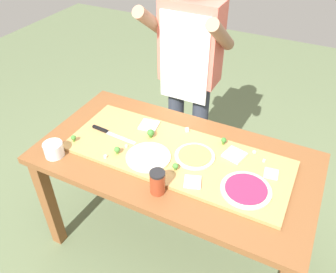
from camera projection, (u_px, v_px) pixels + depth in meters
name	position (u px, v px, depth m)	size (l,w,h in m)	color
ground_plane	(174.00, 240.00, 2.42)	(8.00, 8.00, 0.00)	#60704C
prep_table	(175.00, 170.00, 1.99)	(1.57, 0.82, 0.80)	brown
cutting_board	(177.00, 155.00, 1.92)	(1.26, 0.49, 0.02)	tan
chefs_knife	(108.00, 132.00, 2.05)	(0.31, 0.04, 0.02)	#B7BABF
pizza_whole_pesto_green	(195.00, 156.00, 1.88)	(0.22, 0.22, 0.02)	beige
pizza_whole_white_garlic	(148.00, 157.00, 1.87)	(0.25, 0.25, 0.02)	beige
pizza_whole_beet_magenta	(246.00, 189.00, 1.68)	(0.25, 0.25, 0.02)	beige
pizza_slice_far_right	(234.00, 155.00, 1.89)	(0.11, 0.11, 0.01)	silver
pizza_slice_near_left	(271.00, 174.00, 1.77)	(0.07, 0.07, 0.01)	silver
pizza_slice_center	(149.00, 125.00, 2.10)	(0.11, 0.11, 0.01)	silver
pizza_slice_far_left	(193.00, 182.00, 1.73)	(0.09, 0.09, 0.01)	silver
broccoli_floret_front_left	(224.00, 140.00, 1.95)	(0.03, 0.03, 0.04)	#3F7220
broccoli_floret_back_left	(151.00, 133.00, 2.00)	(0.04, 0.04, 0.05)	#3F7220
broccoli_floret_front_mid	(175.00, 166.00, 1.79)	(0.03, 0.03, 0.04)	#487A23
broccoli_floret_front_right	(117.00, 150.00, 1.89)	(0.03, 0.03, 0.04)	#487A23
broccoli_floret_center_left	(73.00, 138.00, 1.98)	(0.03, 0.03, 0.04)	#487A23
cheese_crumble_a	(187.00, 130.00, 2.06)	(0.02, 0.02, 0.02)	white
cheese_crumble_b	(254.00, 152.00, 1.91)	(0.01, 0.01, 0.01)	white
cheese_crumble_c	(126.00, 146.00, 1.95)	(0.01, 0.01, 0.01)	silver
cheese_crumble_d	(105.00, 157.00, 1.87)	(0.01, 0.01, 0.01)	white
cheese_crumble_e	(264.00, 161.00, 1.85)	(0.01, 0.01, 0.01)	silver
flour_cup	(54.00, 150.00, 1.91)	(0.11, 0.11, 0.08)	white
sauce_jar	(158.00, 182.00, 1.67)	(0.08, 0.08, 0.13)	#99381E
cook_center	(189.00, 67.00, 2.34)	(0.54, 0.39, 1.67)	#333847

